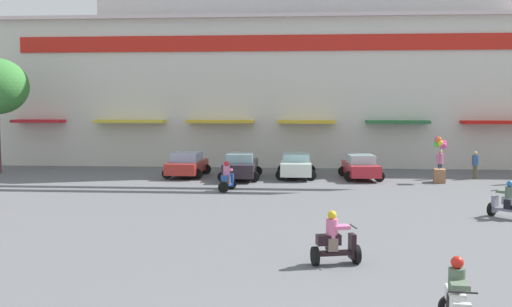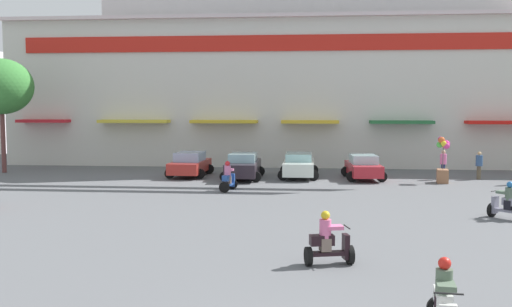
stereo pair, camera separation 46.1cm
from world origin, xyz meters
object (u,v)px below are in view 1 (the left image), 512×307
Objects in this scene: parked_car_1 at (241,166)px; scooter_rider_6 at (507,203)px; pedestrian_2 at (440,162)px; pedestrian_0 at (475,163)px; scooter_rider_1 at (335,242)px; parked_car_3 at (361,167)px; balloon_vendor_cart at (440,162)px; parked_car_2 at (296,165)px; scooter_rider_0 at (457,302)px; parked_car_0 at (187,164)px; scooter_rider_4 at (227,179)px.

scooter_rider_6 is at bearing -42.86° from parked_car_1.
pedestrian_2 is (0.15, 11.42, 0.37)m from scooter_rider_6.
parked_car_1 is at bearing -175.29° from pedestrian_0.
scooter_rider_1 is 0.88× the size of pedestrian_2.
pedestrian_0 is 2.08m from pedestrian_2.
pedestrian_0 is at bearing 4.55° from parked_car_3.
pedestrian_0 is at bearing 35.25° from balloon_vendor_cart.
scooter_rider_1 is at bearing -111.08° from pedestrian_2.
pedestrian_0 is (10.36, 0.12, 0.16)m from parked_car_2.
scooter_rider_0 is 0.94× the size of pedestrian_0.
parked_car_0 is 2.40× the size of pedestrian_2.
scooter_rider_4 is 12.99m from scooter_rider_6.
scooter_rider_4 is at bearing -92.60° from parked_car_1.
scooter_rider_0 is 23.46m from pedestrian_2.
balloon_vendor_cart reaches higher than scooter_rider_0.
pedestrian_0 is at bearing 0.51° from parked_car_0.
parked_car_3 is 4.40m from balloon_vendor_cart.
pedestrian_2 is (14.82, -0.07, 0.24)m from parked_car_0.
scooter_rider_0 is at bearing -69.04° from scooter_rider_4.
scooter_rider_1 is (-2.51, -18.06, -0.10)m from parked_car_3.
parked_car_0 is 14.56m from balloon_vendor_cart.
balloon_vendor_cart is at bearing -144.75° from pedestrian_0.
scooter_rider_0 is at bearing -65.65° from scooter_rider_1.
scooter_rider_6 is (11.55, -5.94, -0.02)m from scooter_rider_4.
scooter_rider_4 is at bearing -160.60° from balloon_vendor_cart.
scooter_rider_1 is at bearing -75.83° from parked_car_1.
pedestrian_0 reaches higher than parked_car_3.
balloon_vendor_cart is (11.14, -0.59, 0.38)m from parked_car_1.
scooter_rider_6 is 0.90× the size of pedestrian_0.
scooter_rider_0 is 12.48m from scooter_rider_6.
pedestrian_0 is (6.63, 0.53, 0.18)m from parked_car_3.
pedestrian_2 is at bearing -174.03° from pedestrian_0.
parked_car_1 reaches higher than parked_car_3.
pedestrian_0 is at bearing 22.50° from scooter_rider_4.
parked_car_0 is at bearing 173.86° from balloon_vendor_cart.
parked_car_3 is at bearing 164.38° from balloon_vendor_cart.
scooter_rider_1 reaches higher than parked_car_3.
parked_car_1 reaches higher than scooter_rider_1.
scooter_rider_6 is at bearing -27.21° from scooter_rider_4.
parked_car_1 is 2.85× the size of scooter_rider_0.
scooter_rider_0 is 0.89× the size of pedestrian_2.
balloon_vendor_cart is (7.94, -1.59, 0.40)m from parked_car_2.
pedestrian_0 is at bearing 79.24° from scooter_rider_6.
parked_car_1 is 11.16m from balloon_vendor_cart.
pedestrian_2 reaches higher than parked_car_1.
parked_car_2 is 2.96× the size of scooter_rider_1.
parked_car_1 is 2.53× the size of pedestrian_2.
parked_car_0 is 24.98m from scooter_rider_0.
balloon_vendor_cart is (6.73, 16.88, 0.52)m from scooter_rider_1.
parked_car_1 reaches higher than parked_car_2.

